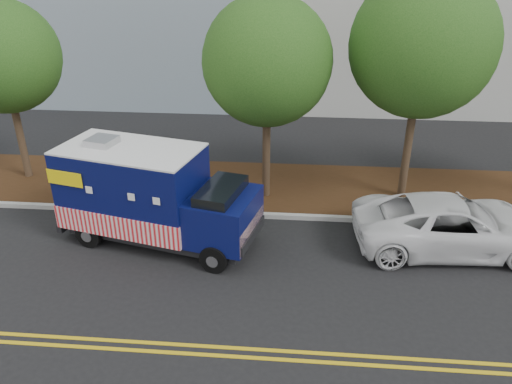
{
  "coord_description": "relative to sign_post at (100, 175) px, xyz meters",
  "views": [
    {
      "loc": [
        2.87,
        -12.58,
        7.9
      ],
      "look_at": [
        1.75,
        0.6,
        1.3
      ],
      "focal_mm": 35.0,
      "sensor_mm": 36.0,
      "label": 1
    }
  ],
  "objects": [
    {
      "name": "mulch_strip",
      "position": [
        3.41,
        1.89,
        -1.12
      ],
      "size": [
        120.0,
        4.0,
        0.15
      ],
      "primitive_type": "cube",
      "color": "#311E0D",
      "rests_on": "ground"
    },
    {
      "name": "white_car",
      "position": [
        10.78,
        -1.51,
        -0.43
      ],
      "size": [
        5.66,
        2.87,
        1.53
      ],
      "primitive_type": "imported",
      "rotation": [
        0.0,
        0.0,
        1.63
      ],
      "color": "silver",
      "rests_on": "ground"
    },
    {
      "name": "centerline_near",
      "position": [
        3.41,
        -6.06,
        -1.19
      ],
      "size": [
        120.0,
        0.1,
        0.01
      ],
      "primitive_type": "cube",
      "color": "gold",
      "rests_on": "ground"
    },
    {
      "name": "tree_c",
      "position": [
        9.94,
        1.47,
        3.98
      ],
      "size": [
        4.4,
        4.4,
        7.39
      ],
      "color": "#38281C",
      "rests_on": "ground"
    },
    {
      "name": "food_truck",
      "position": [
        2.15,
        -1.76,
        0.17
      ],
      "size": [
        6.07,
        3.39,
        3.03
      ],
      "rotation": [
        0.0,
        0.0,
        -0.24
      ],
      "color": "black",
      "rests_on": "ground"
    },
    {
      "name": "tree_b",
      "position": [
        5.31,
        1.14,
        3.49
      ],
      "size": [
        4.0,
        4.0,
        6.7
      ],
      "color": "#38281C",
      "rests_on": "ground"
    },
    {
      "name": "tree_a",
      "position": [
        -3.61,
        1.96,
        3.32
      ],
      "size": [
        3.8,
        3.8,
        6.43
      ],
      "color": "#38281C",
      "rests_on": "ground"
    },
    {
      "name": "centerline_far",
      "position": [
        3.41,
        -6.31,
        -1.19
      ],
      "size": [
        120.0,
        0.1,
        0.01
      ],
      "primitive_type": "cube",
      "color": "gold",
      "rests_on": "ground"
    },
    {
      "name": "sign_post",
      "position": [
        0.0,
        0.0,
        0.0
      ],
      "size": [
        0.06,
        0.06,
        2.4
      ],
      "primitive_type": "cube",
      "color": "#473828",
      "rests_on": "ground"
    },
    {
      "name": "curb",
      "position": [
        3.41,
        -0.21,
        -1.12
      ],
      "size": [
        120.0,
        0.18,
        0.15
      ],
      "primitive_type": "cube",
      "color": "#9E9E99",
      "rests_on": "ground"
    },
    {
      "name": "ground",
      "position": [
        3.41,
        -1.61,
        -1.2
      ],
      "size": [
        120.0,
        120.0,
        0.0
      ],
      "primitive_type": "plane",
      "color": "black",
      "rests_on": "ground"
    }
  ]
}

